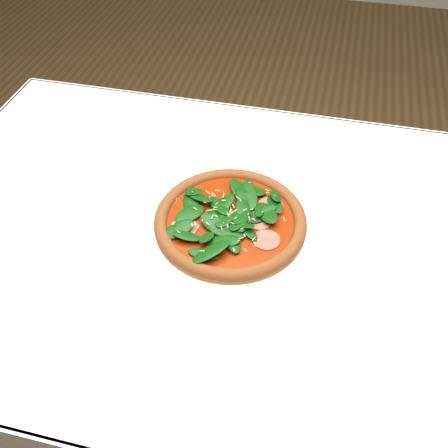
# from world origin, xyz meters

# --- Properties ---
(ground) EXTENTS (6.00, 6.00, 0.00)m
(ground) POSITION_xyz_m (0.00, 0.00, 0.00)
(ground) COLOR brown
(ground) RESTS_ON ground
(dining_table) EXTENTS (1.21, 0.81, 0.75)m
(dining_table) POSITION_xyz_m (0.00, 0.00, 0.65)
(dining_table) COLOR silver
(dining_table) RESTS_ON ground
(plate) EXTENTS (0.31, 0.31, 0.01)m
(plate) POSITION_xyz_m (-0.00, 0.01, 0.76)
(plate) COLOR white
(plate) RESTS_ON dining_table
(pizza) EXTENTS (0.32, 0.32, 0.03)m
(pizza) POSITION_xyz_m (-0.00, 0.01, 0.77)
(pizza) COLOR #936223
(pizza) RESTS_ON plate
(saucer_far) EXTENTS (0.14, 0.14, 0.01)m
(saucer_far) POSITION_xyz_m (0.31, 0.15, 0.76)
(saucer_far) COLOR white
(saucer_far) RESTS_ON dining_table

